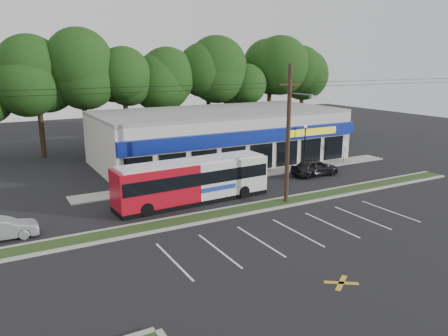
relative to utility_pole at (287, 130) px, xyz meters
The scene contains 15 objects.
ground 6.18m from the utility_pole, 161.89° to the right, with size 120.00×120.00×0.00m, color black.
grass_strip 6.06m from the utility_pole, behind, with size 40.00×1.60×0.12m, color #213415.
curb_south 6.10m from the utility_pole, 164.67° to the right, with size 40.00×0.25×0.14m, color #9E9E93.
curb_north 6.12m from the utility_pole, 161.93° to the left, with size 40.00×0.25×0.14m, color #9E9E93.
sidewalk 9.93m from the utility_pole, 74.97° to the left, with size 32.00×2.20×0.10m, color #9E9E93.
strip_mall 15.47m from the utility_pole, 79.90° to the left, with size 25.00×12.55×5.30m.
utility_pole is the anchor object (origin of this frame).
lamp_post 11.67m from the utility_pole, 43.95° to the left, with size 0.30×0.30×4.25m.
sign_post 15.71m from the utility_pole, 30.15° to the left, with size 0.45×0.10×2.23m.
tree_line 25.28m from the utility_pole, 87.33° to the left, with size 46.76×6.76×11.83m.
metrobus 7.69m from the utility_pole, 147.90° to the left, with size 11.92×3.09×3.18m.
car_dark 10.06m from the utility_pole, 35.70° to the left, with size 1.81×4.50×1.53m, color black.
car_silver 19.22m from the utility_pole, behind, with size 1.36×3.90×1.29m, color #96989D.
pedestrian_a 7.51m from the utility_pole, 73.98° to the left, with size 0.57×0.37×1.56m, color silver.
pedestrian_b 8.28m from the utility_pole, 75.10° to the left, with size 0.75×0.59×1.55m, color #BBAEA8.
Camera 1 is at (-15.83, -23.62, 10.08)m, focal length 35.00 mm.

